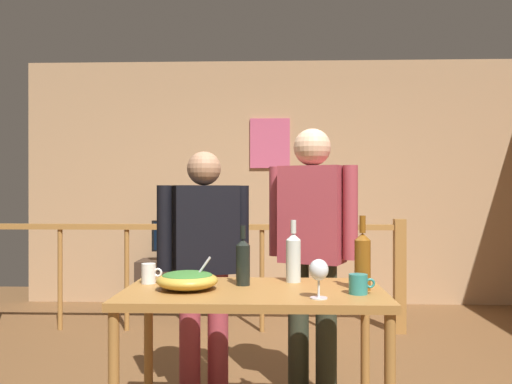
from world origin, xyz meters
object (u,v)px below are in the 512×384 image
flat_screen_tv (179,237)px  mug_white (149,273)px  stair_railing (252,259)px  tv_console (180,284)px  person_standing_left (204,253)px  mug_teal (359,284)px  framed_picture (270,143)px  wine_bottle_clear (293,256)px  wine_bottle_amber (363,260)px  person_standing_right (312,239)px  serving_table (254,306)px  wine_glass (319,271)px  salad_bowl (187,279)px  wine_bottle_dark (243,261)px

flat_screen_tv → mug_white: size_ratio=5.28×
stair_railing → flat_screen_tv: size_ratio=6.46×
tv_console → person_standing_left: (0.60, -2.52, 0.63)m
flat_screen_tv → mug_teal: 3.56m
framed_picture → wine_bottle_clear: size_ratio=1.68×
stair_railing → wine_bottle_amber: (0.65, -2.23, 0.28)m
person_standing_right → stair_railing: bearing=-51.8°
framed_picture → serving_table: size_ratio=0.43×
tv_console → stair_railing: bearing=-49.0°
person_standing_right → flat_screen_tv: bearing=-40.5°
flat_screen_tv → mug_white: (0.37, -3.00, 0.06)m
wine_glass → salad_bowl: bearing=162.6°
wine_bottle_dark → person_standing_left: person_standing_left is taller
serving_table → wine_bottle_clear: (0.21, 0.22, 0.22)m
wine_bottle_amber → flat_screen_tv: bearing=115.1°
salad_bowl → flat_screen_tv: bearing=100.8°
framed_picture → salad_bowl: 3.65m
mug_white → wine_bottle_dark: bearing=-3.9°
wine_bottle_clear → mug_teal: (0.30, -0.33, -0.09)m
wine_bottle_dark → wine_bottle_clear: size_ratio=0.93×
framed_picture → wine_bottle_dark: size_ratio=1.81×
wine_bottle_amber → salad_bowl: bearing=-178.3°
wine_bottle_amber → mug_white: wine_bottle_amber is taller
flat_screen_tv → person_standing_left: bearing=-76.5°
flat_screen_tv → tv_console: bearing=90.0°
tv_console → serving_table: size_ratio=0.70×
wine_bottle_dark → framed_picture: bearing=88.2°
stair_railing → flat_screen_tv: (-0.83, 0.92, 0.12)m
wine_glass → mug_teal: 0.24m
framed_picture → person_standing_left: size_ratio=0.37×
tv_console → wine_bottle_clear: wine_bottle_clear is taller
framed_picture → wine_bottle_clear: bearing=-87.2°
stair_railing → mug_teal: bearing=-75.4°
flat_screen_tv → wine_glass: size_ratio=3.27×
flat_screen_tv → salad_bowl: 3.23m
stair_railing → tv_console: 1.32m
person_standing_left → person_standing_right: bearing=157.4°
wine_bottle_dark → wine_bottle_amber: 0.61m
wine_bottle_amber → mug_teal: bearing=-108.2°
framed_picture → wine_bottle_amber: size_ratio=1.52×
framed_picture → stair_railing: 1.70m
tv_console → wine_glass: (1.24, -3.40, 0.65)m
stair_railing → wine_glass: size_ratio=21.11×
tv_console → serving_table: bearing=-73.6°
wine_bottle_clear → wine_bottle_amber: (0.33, -0.22, 0.01)m
person_standing_right → framed_picture: bearing=-61.5°
flat_screen_tv → wine_glass: (1.24, -3.37, 0.13)m
framed_picture → wine_bottle_clear: (0.16, -3.24, -0.89)m
flat_screen_tv → wine_glass: 3.59m
stair_railing → person_standing_right: 1.67m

